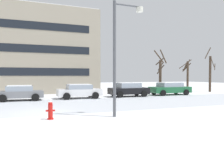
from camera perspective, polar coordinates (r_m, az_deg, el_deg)
name	(u,v)px	position (r m, az deg, el deg)	size (l,w,h in m)	color
ground_plane	(39,113)	(13.57, -17.83, -7.02)	(120.00, 120.00, 0.00)	white
road_surface	(37,107)	(16.56, -18.45, -5.41)	(80.00, 8.04, 0.00)	silver
fire_hydrant	(50,110)	(11.43, -15.27, -6.36)	(0.44, 0.30, 0.91)	red
street_lamp	(120,47)	(11.87, 1.94, 9.32)	(1.71, 0.36, 5.95)	#4C4F54
parked_car_gray	(20,93)	(21.11, -22.23, -2.03)	(3.91, 2.19, 1.32)	slate
parked_car_white	(79,91)	(21.68, -8.27, -1.75)	(4.11, 2.22, 1.36)	white
parked_car_black	(129,89)	(23.46, 4.24, -1.37)	(4.13, 2.04, 1.46)	black
parked_car_green	(170,88)	(26.32, 14.36, -1.08)	(4.63, 2.18, 1.42)	#1E6038
tree_far_mid	(160,73)	(27.53, 12.09, 2.65)	(1.54, 1.55, 5.21)	#423326
tree_far_left	(187,74)	(32.12, 18.45, 2.30)	(1.73, 1.28, 4.43)	#423326
tree_far_right	(210,72)	(33.34, 23.49, 2.69)	(1.37, 1.40, 6.08)	#423326
building_far_left	(37,53)	(33.04, -18.47, 7.38)	(14.78, 11.33, 10.57)	#9E937F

